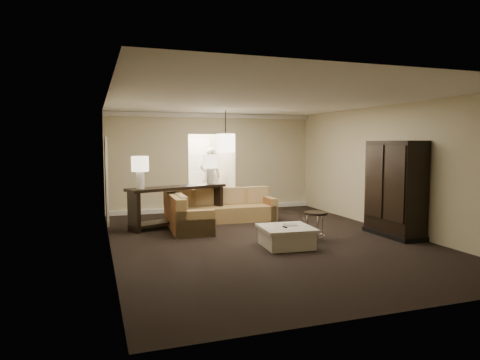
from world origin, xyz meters
name	(u,v)px	position (x,y,z in m)	size (l,w,h in m)	color
ground	(265,239)	(0.00, 0.00, 0.00)	(8.00, 8.00, 0.00)	black
wall_back	(212,162)	(0.00, 4.00, 1.40)	(6.00, 0.04, 2.80)	#C2B493
wall_front	(400,193)	(0.00, -4.00, 1.40)	(6.00, 0.04, 2.80)	#C2B493
wall_left	(109,174)	(-3.00, 0.00, 1.40)	(0.04, 8.00, 2.80)	#C2B493
wall_right	(389,168)	(3.00, 0.00, 1.40)	(0.04, 8.00, 2.80)	#C2B493
ceiling	(265,100)	(0.00, 0.00, 2.80)	(6.00, 8.00, 0.02)	white
crown_molding	(213,116)	(0.00, 3.95, 2.73)	(6.00, 0.10, 0.12)	silver
baseboard	(213,208)	(0.00, 3.95, 0.06)	(6.00, 0.10, 0.12)	silver
side_door	(107,181)	(-2.97, 2.80, 1.05)	(0.05, 0.90, 2.10)	white
foyer	(201,163)	(0.00, 5.34, 1.30)	(1.44, 2.02, 2.80)	white
sectional_sofa	(211,211)	(-0.61, 1.92, 0.33)	(2.81, 2.21, 0.82)	brown
coffee_table	(286,236)	(0.15, -0.70, 0.20)	(1.02, 1.02, 0.40)	silver
console_table	(178,202)	(-1.40, 2.00, 0.56)	(2.48, 1.36, 0.94)	black
armoire	(395,191)	(2.69, -0.59, 0.96)	(0.60, 1.39, 2.00)	black
drink_table	(316,220)	(0.91, -0.45, 0.42)	(0.46, 0.46, 0.58)	black
table_lamp_left	(140,167)	(-2.29, 1.68, 1.42)	(0.38, 0.38, 0.72)	silver
table_lamp_right	(210,164)	(-0.51, 2.32, 1.42)	(0.38, 0.38, 0.72)	silver
pendant_light	(226,143)	(0.00, 2.70, 1.95)	(0.38, 0.38, 1.09)	black
person	(210,173)	(0.21, 5.05, 1.00)	(0.72, 0.48, 2.00)	beige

